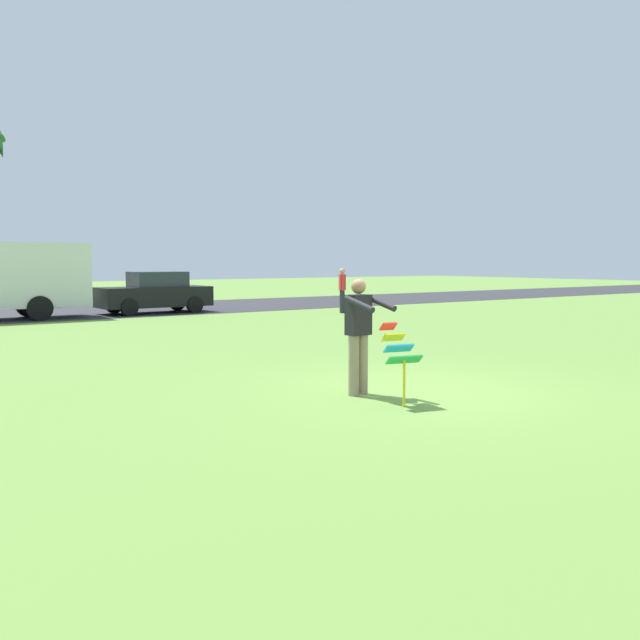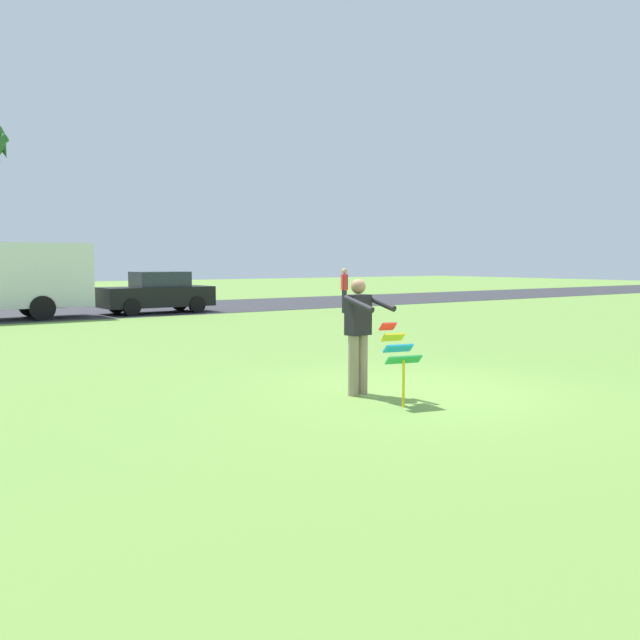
# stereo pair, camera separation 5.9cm
# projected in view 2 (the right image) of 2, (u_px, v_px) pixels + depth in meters

# --- Properties ---
(ground_plane) EXTENTS (120.00, 120.00, 0.00)m
(ground_plane) POSITION_uv_depth(u_px,v_px,m) (413.00, 392.00, 10.06)
(ground_plane) COLOR olive
(road_strip) EXTENTS (120.00, 8.00, 0.01)m
(road_strip) POSITION_uv_depth(u_px,v_px,m) (79.00, 312.00, 26.06)
(road_strip) COLOR #2D2D33
(road_strip) RESTS_ON ground
(person_kite_flyer) EXTENTS (0.58, 0.68, 1.73)m
(person_kite_flyer) POSITION_uv_depth(u_px,v_px,m) (359.00, 332.00, 9.72)
(person_kite_flyer) COLOR gray
(person_kite_flyer) RESTS_ON ground
(kite_held) EXTENTS (0.53, 0.70, 1.12)m
(kite_held) POSITION_uv_depth(u_px,v_px,m) (398.00, 351.00, 9.09)
(kite_held) COLOR red
(kite_held) RESTS_ON ground
(parked_car_black) EXTENTS (4.25, 1.94, 1.60)m
(parked_car_black) POSITION_uv_depth(u_px,v_px,m) (157.00, 293.00, 25.34)
(parked_car_black) COLOR black
(parked_car_black) RESTS_ON ground
(person_walker_near) EXTENTS (0.35, 0.52, 1.73)m
(person_walker_near) POSITION_uv_depth(u_px,v_px,m) (344.00, 289.00, 25.37)
(person_walker_near) COLOR #26262B
(person_walker_near) RESTS_ON ground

